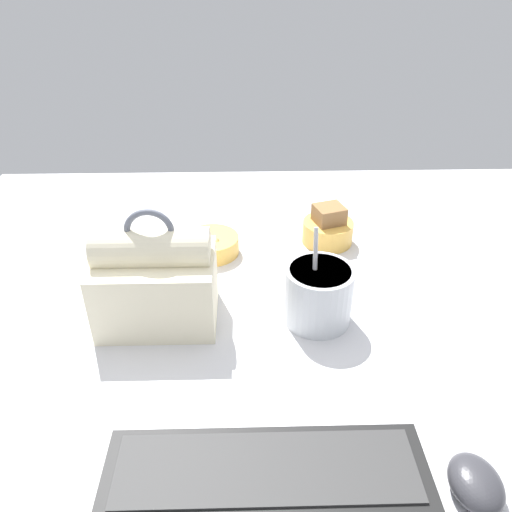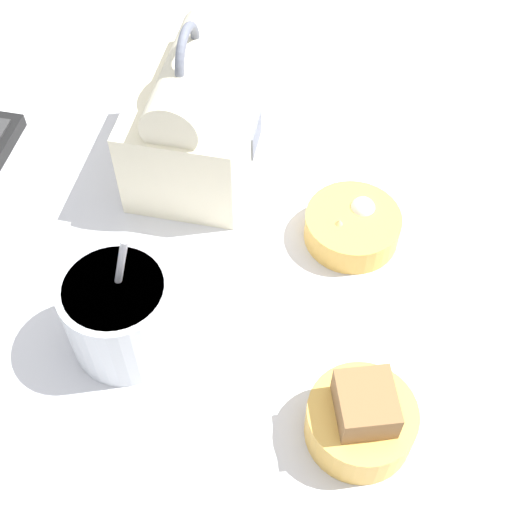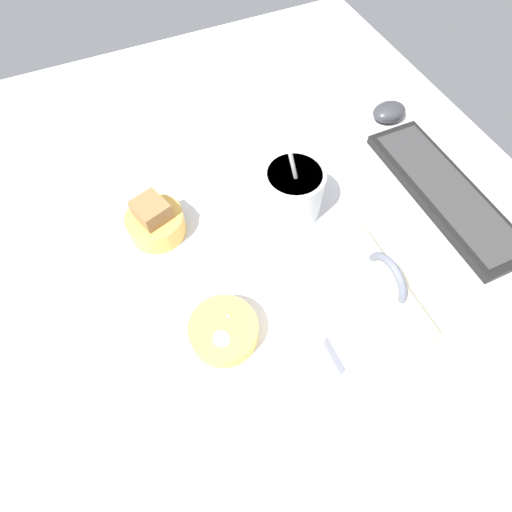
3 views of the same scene
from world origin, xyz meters
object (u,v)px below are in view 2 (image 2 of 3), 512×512
(lunch_bag, at_px, (194,120))
(soup_cup, at_px, (120,313))
(bento_bowl_sandwich, at_px, (361,419))
(bento_bowl_snacks, at_px, (352,226))

(lunch_bag, xyz_separation_m, soup_cup, (-0.26, 0.01, -0.02))
(lunch_bag, xyz_separation_m, bento_bowl_sandwich, (-0.31, -0.24, -0.05))
(lunch_bag, height_order, bento_bowl_snacks, lunch_bag)
(lunch_bag, xyz_separation_m, bento_bowl_snacks, (-0.08, -0.20, -0.06))
(lunch_bag, bearing_deg, soup_cup, 177.94)
(soup_cup, distance_m, bento_bowl_snacks, 0.28)
(soup_cup, bearing_deg, lunch_bag, -2.06)
(lunch_bag, distance_m, bento_bowl_snacks, 0.22)
(soup_cup, relative_size, bento_bowl_sandwich, 1.59)
(lunch_bag, relative_size, bento_bowl_sandwich, 1.96)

